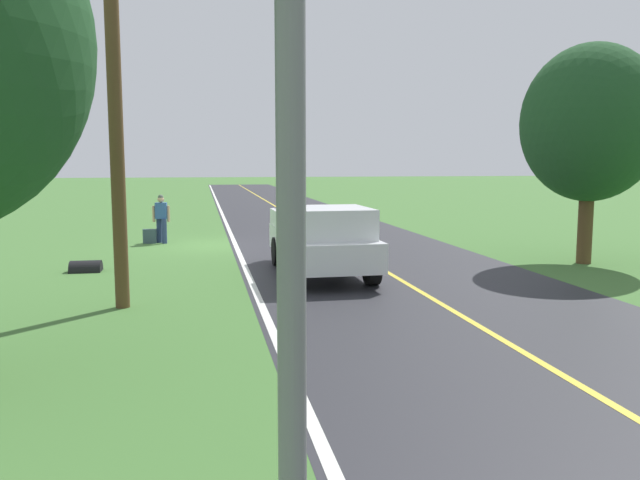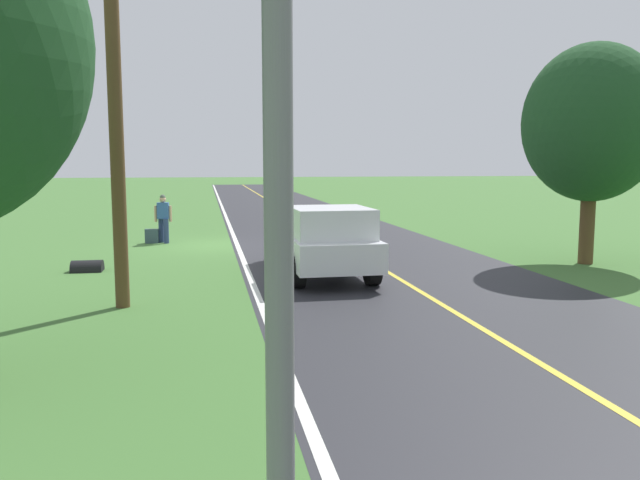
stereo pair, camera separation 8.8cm
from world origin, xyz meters
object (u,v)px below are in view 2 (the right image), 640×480
object	(u,v)px
pickup_truck_passing	(323,238)
tree_far_side_near	(592,123)
suitcase_carried	(152,236)
traffic_light_mast	(248,35)
utility_pole_roadside	(114,84)
hitchhiker_walking	(163,216)

from	to	relation	value
pickup_truck_passing	tree_far_side_near	bearing A→B (deg)	-175.70
suitcase_carried	traffic_light_mast	bearing A→B (deg)	11.55
traffic_light_mast	utility_pole_roadside	distance (m)	9.95
suitcase_carried	pickup_truck_passing	world-z (taller)	pickup_truck_passing
hitchhiker_walking	tree_far_side_near	bearing A→B (deg)	150.21
hitchhiker_walking	traffic_light_mast	xyz separation A→B (m)	(-1.72, 20.08, 2.57)
suitcase_carried	traffic_light_mast	distance (m)	20.43
traffic_light_mast	tree_far_side_near	world-z (taller)	tree_far_side_near
utility_pole_roadside	tree_far_side_near	bearing A→B (deg)	-164.94
tree_far_side_near	traffic_light_mast	bearing A→B (deg)	51.15
hitchhiker_walking	tree_far_side_near	xyz separation A→B (m)	(-12.25, 7.01, 3.01)
hitchhiker_walking	traffic_light_mast	distance (m)	20.32
suitcase_carried	tree_far_side_near	bearing A→B (deg)	66.62
suitcase_carried	pickup_truck_passing	xyz separation A→B (m)	(-4.88, 7.56, 0.71)
traffic_light_mast	tree_far_side_near	xyz separation A→B (m)	(-10.53, -13.07, 0.43)
traffic_light_mast	utility_pole_roadside	xyz separation A→B (m)	(1.91, -9.72, 0.85)
hitchhiker_walking	pickup_truck_passing	distance (m)	8.81
tree_far_side_near	utility_pole_roadside	bearing A→B (deg)	15.06
tree_far_side_near	utility_pole_roadside	distance (m)	12.89
hitchhiker_walking	tree_far_side_near	world-z (taller)	tree_far_side_near
pickup_truck_passing	utility_pole_roadside	distance (m)	6.40
utility_pole_roadside	traffic_light_mast	bearing A→B (deg)	101.11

